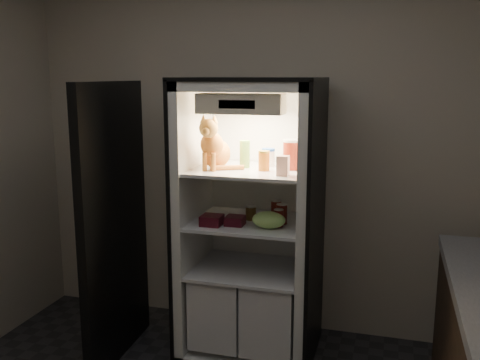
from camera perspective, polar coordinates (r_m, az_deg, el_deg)
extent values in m
plane|color=#B7AB98|center=(3.92, 2.87, 3.23)|extent=(3.60, 0.00, 3.60)
cube|color=white|center=(3.88, 2.37, -3.26)|extent=(0.85, 0.06, 1.85)
cube|color=white|center=(3.70, -4.79, -4.01)|extent=(0.06, 0.70, 1.85)
cube|color=white|center=(3.50, 7.43, -4.92)|extent=(0.06, 0.70, 1.85)
cube|color=white|center=(3.45, 1.21, 10.00)|extent=(0.85, 0.70, 0.06)
cube|color=white|center=(3.91, 1.10, -17.20)|extent=(0.85, 0.70, 0.06)
cube|color=black|center=(3.71, -5.40, -3.96)|extent=(0.02, 0.72, 1.87)
cube|color=black|center=(3.50, 8.11, -4.97)|extent=(0.02, 0.72, 1.87)
cube|color=black|center=(3.45, 1.21, 10.70)|extent=(0.90, 0.72, 0.02)
cube|color=white|center=(3.47, 1.04, 1.05)|extent=(0.73, 0.62, 0.02)
cube|color=white|center=(3.55, 1.02, -4.53)|extent=(0.73, 0.62, 0.02)
cube|color=white|center=(3.79, -1.63, -12.80)|extent=(0.34, 0.58, 0.48)
cube|color=white|center=(3.71, 3.68, -13.38)|extent=(0.34, 0.58, 0.48)
cube|color=white|center=(3.65, 1.01, -9.52)|extent=(0.73, 0.62, 0.02)
cube|color=#F9E9CB|center=(3.22, 0.09, 8.15)|extent=(0.52, 0.18, 0.12)
cube|color=black|center=(3.14, -0.34, 8.07)|extent=(0.22, 0.01, 0.05)
cube|color=black|center=(3.62, -13.24, -4.59)|extent=(0.10, 0.87, 1.85)
cube|color=white|center=(3.69, -13.47, -10.44)|extent=(0.09, 0.64, 0.12)
cube|color=white|center=(3.54, -13.84, -2.88)|extent=(0.09, 0.64, 0.12)
ellipsoid|color=orange|center=(3.51, -2.53, 2.82)|extent=(0.18, 0.23, 0.19)
ellipsoid|color=orange|center=(3.42, -3.03, 3.80)|extent=(0.15, 0.13, 0.16)
sphere|color=#B86924|center=(3.35, -3.38, 5.52)|extent=(0.12, 0.12, 0.12)
sphere|color=#B86924|center=(3.30, -3.66, 5.21)|extent=(0.05, 0.05, 0.05)
cone|color=#B86924|center=(3.37, -3.92, 6.55)|extent=(0.05, 0.05, 0.05)
cone|color=#B86924|center=(3.34, -2.75, 6.53)|extent=(0.05, 0.05, 0.05)
cylinder|color=orange|center=(3.39, -3.80, 1.95)|extent=(0.03, 0.03, 0.12)
cylinder|color=orange|center=(3.37, -2.87, 1.91)|extent=(0.03, 0.03, 0.12)
cylinder|color=orange|center=(3.42, -1.38, 1.33)|extent=(0.21, 0.12, 0.03)
cylinder|color=#25883D|center=(3.50, 0.51, 2.66)|extent=(0.07, 0.07, 0.16)
cylinder|color=#25883D|center=(3.49, 0.51, 4.12)|extent=(0.07, 0.07, 0.01)
cylinder|color=white|center=(3.56, 3.04, 2.28)|extent=(0.08, 0.08, 0.10)
cylinder|color=blue|center=(3.55, 3.05, 3.24)|extent=(0.09, 0.09, 0.02)
cylinder|color=maroon|center=(3.39, 2.57, 1.97)|extent=(0.07, 0.07, 0.12)
cylinder|color=gold|center=(3.38, 2.58, 3.03)|extent=(0.07, 0.07, 0.01)
cylinder|color=#A12C15|center=(3.45, 5.54, 2.60)|extent=(0.11, 0.11, 0.18)
cylinder|color=white|center=(3.43, 5.57, 4.20)|extent=(0.12, 0.12, 0.02)
cube|color=white|center=(3.24, 4.61, 1.54)|extent=(0.07, 0.07, 0.12)
cylinder|color=black|center=(3.57, 3.88, -3.23)|extent=(0.07, 0.07, 0.13)
cylinder|color=#B2B2B2|center=(3.56, 3.89, -2.22)|extent=(0.07, 0.07, 0.00)
cylinder|color=black|center=(3.47, 4.48, -3.66)|extent=(0.07, 0.07, 0.13)
cylinder|color=#B2B2B2|center=(3.45, 4.50, -2.61)|extent=(0.07, 0.07, 0.00)
cylinder|color=black|center=(3.40, 4.14, -4.10)|extent=(0.06, 0.06, 0.11)
cylinder|color=#B2B2B2|center=(3.39, 4.15, -3.16)|extent=(0.06, 0.06, 0.00)
cylinder|color=brown|center=(3.56, 1.17, -3.57)|extent=(0.07, 0.07, 0.09)
cylinder|color=#B2B2B2|center=(3.55, 1.17, -2.80)|extent=(0.07, 0.07, 0.01)
ellipsoid|color=#94C059|center=(3.37, 3.08, -4.26)|extent=(0.21, 0.15, 0.11)
cube|color=#470B18|center=(3.44, -3.02, -4.31)|extent=(0.13, 0.13, 0.07)
cube|color=#470B18|center=(3.44, -0.53, -4.35)|extent=(0.12, 0.12, 0.06)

